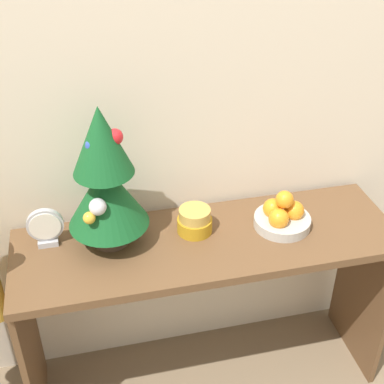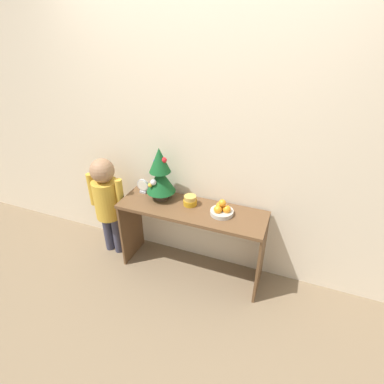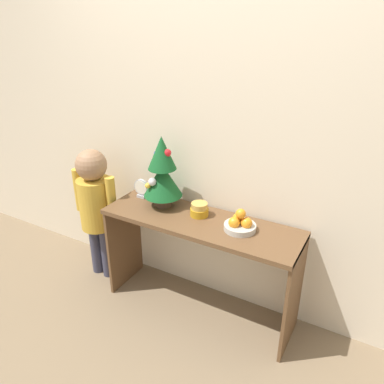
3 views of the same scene
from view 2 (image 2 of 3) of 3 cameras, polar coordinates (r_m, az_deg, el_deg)
name	(u,v)px [view 2 (image 2 of 3)]	position (r m, az deg, el deg)	size (l,w,h in m)	color
ground_plane	(184,283)	(2.86, -1.62, -17.02)	(12.00, 12.00, 0.00)	#7A664C
back_wall	(202,137)	(2.51, 1.96, 10.40)	(7.00, 0.05, 2.50)	beige
console_table	(191,223)	(2.63, -0.10, -5.87)	(1.28, 0.40, 0.70)	brown
mini_tree	(160,174)	(2.59, -6.08, 3.42)	(0.26, 0.26, 0.48)	#4C3828
fruit_bowl	(222,210)	(2.47, 5.68, -3.41)	(0.19, 0.19, 0.14)	#B7B2A8
singing_bowl	(190,201)	(2.58, -0.36, -1.65)	(0.12, 0.12, 0.09)	#B78419
desk_clock	(143,186)	(2.79, -9.32, 1.10)	(0.12, 0.04, 0.14)	#B2B2B7
child_figure	(107,197)	(2.94, -15.97, -0.94)	(0.38, 0.24, 1.03)	#38384C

